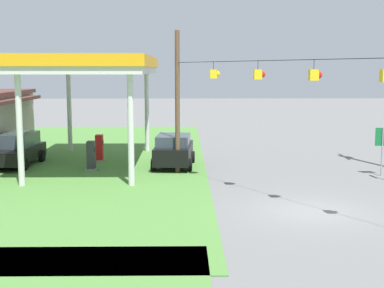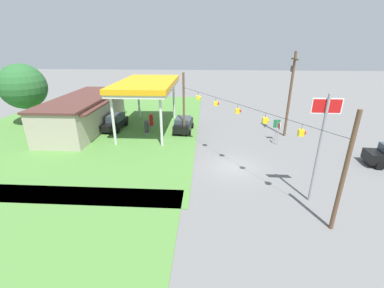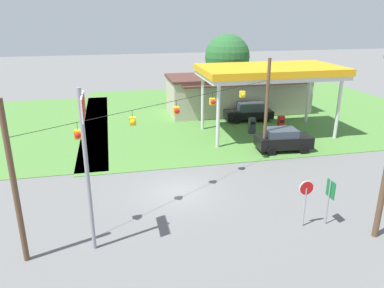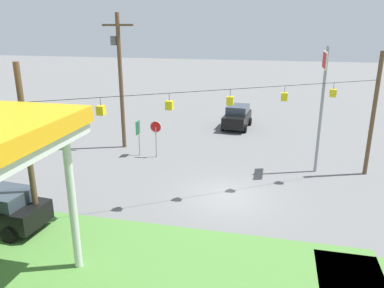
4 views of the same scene
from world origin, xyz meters
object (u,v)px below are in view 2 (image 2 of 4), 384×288
object	(u,v)px
car_at_pumps_rear	(115,122)
fuel_pump_far	(151,121)
car_at_pumps_front	(183,124)
stop_sign_overhead	(322,131)
gas_station_canopy	(147,85)
gas_station_store	(85,113)
tree_behind_station	(23,87)
route_sign	(277,126)
utility_pole_main	(290,91)
fuel_pump_near	(147,127)
stop_sign_roadside	(279,129)

from	to	relation	value
car_at_pumps_rear	fuel_pump_far	bearing A→B (deg)	110.70
car_at_pumps_front	stop_sign_overhead	world-z (taller)	stop_sign_overhead
car_at_pumps_rear	gas_station_canopy	bearing A→B (deg)	93.16
gas_station_store	tree_behind_station	world-z (taller)	tree_behind_station
stop_sign_overhead	car_at_pumps_rear	bearing A→B (deg)	52.26
fuel_pump_far	car_at_pumps_front	bearing A→B (deg)	-113.13
gas_station_canopy	fuel_pump_far	size ratio (longest dim) A/B	7.61
route_sign	utility_pole_main	distance (m)	4.18
gas_station_canopy	tree_behind_station	bearing A→B (deg)	85.32
gas_station_canopy	fuel_pump_near	bearing A→B (deg)	-179.93
route_sign	gas_station_store	bearing A→B (deg)	82.46
utility_pole_main	gas_station_canopy	bearing A→B (deg)	85.76
utility_pole_main	tree_behind_station	xyz separation A→B (m)	(2.51, 32.20, -0.28)
stop_sign_overhead	tree_behind_station	bearing A→B (deg)	62.65
gas_station_store	route_sign	distance (m)	22.85
fuel_pump_far	tree_behind_station	world-z (taller)	tree_behind_station
stop_sign_roadside	route_sign	bearing A→B (deg)	176.44
fuel_pump_far	tree_behind_station	xyz separation A→B (m)	(-0.04, 16.04, 4.19)
car_at_pumps_rear	fuel_pump_near	bearing A→B (deg)	75.65
gas_station_canopy	utility_pole_main	world-z (taller)	utility_pole_main
car_at_pumps_front	tree_behind_station	xyz separation A→B (m)	(1.79, 20.34, 3.99)
fuel_pump_near	fuel_pump_far	world-z (taller)	same
tree_behind_station	gas_station_store	bearing A→B (deg)	-98.92
stop_sign_roadside	route_sign	distance (m)	1.27
stop_sign_overhead	gas_station_canopy	bearing A→B (deg)	44.82
car_at_pumps_front	car_at_pumps_rear	bearing A→B (deg)	90.78
car_at_pumps_front	car_at_pumps_rear	world-z (taller)	car_at_pumps_rear
stop_sign_roadside	fuel_pump_near	bearing A→B (deg)	-101.07
route_sign	stop_sign_roadside	bearing A→B (deg)	176.44
fuel_pump_near	tree_behind_station	bearing A→B (deg)	80.54
car_at_pumps_front	tree_behind_station	distance (m)	20.81
gas_station_canopy	utility_pole_main	size ratio (longest dim) A/B	1.27
utility_pole_main	stop_sign_overhead	bearing A→B (deg)	171.91
car_at_pumps_front	route_sign	distance (m)	10.69
car_at_pumps_front	car_at_pumps_rear	size ratio (longest dim) A/B	0.91
car_at_pumps_rear	route_sign	xyz separation A→B (m)	(-2.96, -18.97, 0.78)
car_at_pumps_rear	tree_behind_station	bearing A→B (deg)	-93.01
car_at_pumps_front	stop_sign_overhead	distance (m)	17.60
stop_sign_roadside	stop_sign_overhead	size ratio (longest dim) A/B	0.34
fuel_pump_far	route_sign	bearing A→B (deg)	-106.37
fuel_pump_far	utility_pole_main	distance (m)	16.96
gas_station_store	stop_sign_roadside	bearing A→B (deg)	-100.69
gas_station_store	tree_behind_station	bearing A→B (deg)	81.08
fuel_pump_near	tree_behind_station	distance (m)	16.79
fuel_pump_near	tree_behind_station	world-z (taller)	tree_behind_station
stop_sign_roadside	car_at_pumps_rear	bearing A→B (deg)	-102.60
gas_station_store	stop_sign_roadside	world-z (taller)	gas_station_store
fuel_pump_near	route_sign	distance (m)	14.79
fuel_pump_near	fuel_pump_far	distance (m)	2.72
car_at_pumps_rear	tree_behind_station	xyz separation A→B (m)	(1.30, 11.74, 4.00)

